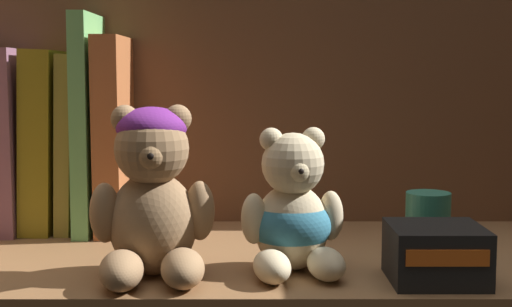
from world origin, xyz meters
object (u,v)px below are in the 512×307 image
at_px(book_5, 77,142).
at_px(book_7, 120,134).
at_px(book_6, 96,123).
at_px(small_product_box, 439,254).
at_px(teddy_bear_smaller, 296,216).
at_px(teddy_bear_larger, 155,196).
at_px(book_4, 51,140).
at_px(book_2, 7,152).
at_px(pillar_candle, 431,224).
at_px(book_3, 25,139).

xyz_separation_m(book_5, book_7, (0.05, 0.00, 0.01)).
relative_size(book_5, book_6, 0.82).
bearing_deg(book_5, small_product_box, -30.95).
bearing_deg(teddy_bear_smaller, teddy_bear_larger, -172.27).
xyz_separation_m(book_4, book_6, (0.05, -0.00, 0.02)).
height_order(book_2, book_4, book_4).
bearing_deg(book_6, book_5, 180.00).
relative_size(teddy_bear_smaller, small_product_box, 1.64).
relative_size(teddy_bear_larger, small_product_box, 1.90).
distance_m(book_6, teddy_bear_larger, 0.24).
height_order(teddy_bear_larger, pillar_candle, teddy_bear_larger).
bearing_deg(book_2, book_7, 0.00).
height_order(book_3, pillar_candle, book_3).
xyz_separation_m(book_4, teddy_bear_smaller, (0.28, -0.19, -0.05)).
height_order(book_7, teddy_bear_larger, book_7).
distance_m(book_5, pillar_candle, 0.41).
bearing_deg(book_3, teddy_bear_smaller, -31.72).
relative_size(book_6, teddy_bear_larger, 1.61).
xyz_separation_m(teddy_bear_larger, teddy_bear_smaller, (0.13, 0.02, -0.02)).
relative_size(book_3, teddy_bear_larger, 1.36).
xyz_separation_m(book_2, book_7, (0.13, 0.00, 0.02)).
xyz_separation_m(pillar_candle, small_product_box, (-0.02, -0.09, -0.01)).
height_order(book_3, teddy_bear_smaller, book_3).
relative_size(book_2, teddy_bear_smaller, 1.35).
bearing_deg(book_5, teddy_bear_smaller, -37.63).
xyz_separation_m(teddy_bear_larger, small_product_box, (0.25, -0.01, -0.05)).
distance_m(book_7, pillar_candle, 0.37).
bearing_deg(book_2, book_5, 0.00).
bearing_deg(book_4, book_5, 0.00).
bearing_deg(book_5, teddy_bear_larger, -59.73).
distance_m(book_6, teddy_bear_smaller, 0.30).
bearing_deg(teddy_bear_larger, book_4, 126.11).
bearing_deg(book_3, book_4, 0.00).
height_order(book_5, book_6, book_6).
bearing_deg(small_product_box, book_5, 149.05).
height_order(book_2, teddy_bear_larger, book_2).
height_order(book_2, book_3, book_3).
bearing_deg(book_7, pillar_candle, -21.07).
relative_size(book_4, teddy_bear_smaller, 1.56).
bearing_deg(pillar_candle, book_4, 162.77).
bearing_deg(book_7, teddy_bear_larger, -71.29).
height_order(book_4, pillar_candle, book_4).
distance_m(book_3, pillar_candle, 0.47).
xyz_separation_m(book_2, book_4, (0.05, 0.00, 0.01)).
relative_size(book_5, book_7, 0.91).
height_order(book_5, book_7, book_7).
xyz_separation_m(book_6, pillar_candle, (0.36, -0.13, -0.09)).
xyz_separation_m(book_2, small_product_box, (0.45, -0.22, -0.06)).
relative_size(book_5, teddy_bear_smaller, 1.53).
height_order(book_4, small_product_box, book_4).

